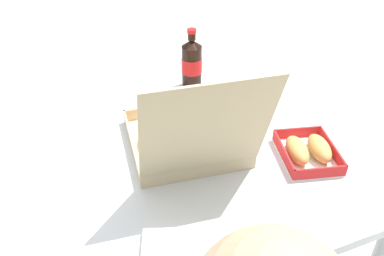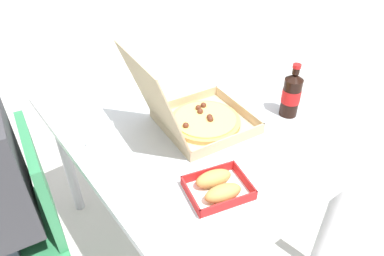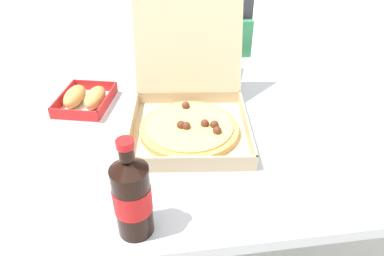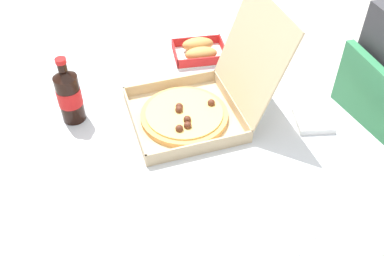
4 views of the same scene
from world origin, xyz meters
name	(u,v)px [view 2 (image 2 of 4)]	position (x,y,z in m)	size (l,w,h in m)	color
ground_plane	(187,234)	(0.00, 0.00, 0.00)	(10.00, 10.00, 0.00)	beige
dining_table	(186,139)	(0.00, 0.00, 0.63)	(1.15, 0.87, 0.71)	silver
chair	(18,224)	(0.13, 0.67, 0.48)	(0.45, 0.45, 0.83)	#338451
pizza_box_open	(196,117)	(-0.05, -0.01, 0.76)	(0.37, 0.47, 0.35)	tan
bread_side_box	(218,187)	(-0.36, 0.14, 0.74)	(0.19, 0.22, 0.06)	white
cola_bottle	(291,94)	(-0.20, -0.37, 0.81)	(0.07, 0.07, 0.22)	black
paper_menu	(139,83)	(0.39, -0.01, 0.71)	(0.21, 0.15, 0.00)	white
napkin_pile	(100,134)	(0.13, 0.30, 0.72)	(0.11, 0.11, 0.02)	white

